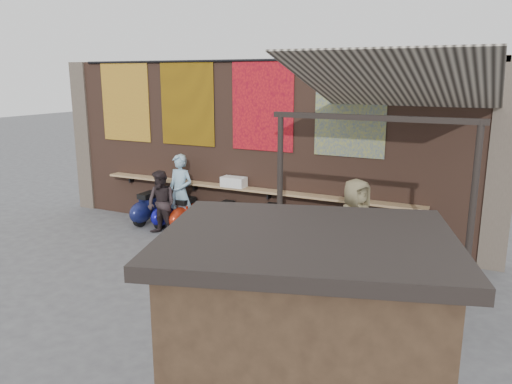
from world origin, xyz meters
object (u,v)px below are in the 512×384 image
shelf_box (234,182)px  scooter_stool_6 (267,225)px  scooter_stool_0 (146,209)px  scooter_stool_7 (293,232)px  market_stall (304,372)px  scooter_stool_1 (166,213)px  scooter_stool_9 (345,239)px  scooter_stool_4 (223,220)px  diner_left (180,192)px  scooter_stool_2 (185,214)px  scooter_stool_5 (245,224)px  shopper_navy (409,266)px  scooter_stool_8 (317,233)px  shopper_grey (345,268)px  diner_right (161,203)px  scooter_stool_3 (202,219)px  shopper_tan (355,227)px

shelf_box → scooter_stool_6: size_ratio=0.64×
scooter_stool_0 → scooter_stool_7: size_ratio=1.11×
market_stall → scooter_stool_0: bearing=120.1°
shelf_box → scooter_stool_1: shelf_box is taller
market_stall → scooter_stool_6: bearing=100.3°
shelf_box → scooter_stool_9: size_ratio=0.74×
scooter_stool_4 → scooter_stool_9: size_ratio=1.08×
scooter_stool_9 → diner_left: size_ratio=0.42×
scooter_stool_2 → scooter_stool_5: size_ratio=1.09×
scooter_stool_9 → shopper_navy: bearing=-50.8°
scooter_stool_1 → market_stall: market_stall is taller
scooter_stool_8 → shopper_navy: 3.00m
scooter_stool_6 → scooter_stool_8: (1.18, -0.03, -0.01)m
scooter_stool_4 → shopper_navy: 4.94m
scooter_stool_6 → market_stall: 6.80m
scooter_stool_4 → shopper_grey: (3.63, -2.48, 0.36)m
shelf_box → scooter_stool_6: bearing=-16.1°
scooter_stool_7 → shopper_navy: bearing=-35.8°
scooter_stool_0 → diner_right: size_ratio=0.54×
scooter_stool_4 → scooter_stool_7: (1.74, 0.02, -0.04)m
scooter_stool_0 → shopper_navy: size_ratio=0.55×
scooter_stool_5 → scooter_stool_7: 1.20m
scooter_stool_4 → shopper_navy: size_ratio=0.55×
scooter_stool_2 → shopper_navy: bearing=-19.7°
diner_right → shopper_grey: bearing=-12.5°
scooter_stool_5 → shopper_navy: 4.50m
scooter_stool_3 → scooter_stool_8: bearing=-0.0°
scooter_stool_3 → scooter_stool_2: bearing=178.6°
diner_left → shelf_box: bearing=15.8°
scooter_stool_6 → market_stall: market_stall is taller
scooter_stool_9 → shopper_navy: size_ratio=0.51×
diner_left → scooter_stool_9: bearing=2.2°
scooter_stool_2 → market_stall: market_stall is taller
scooter_stool_1 → market_stall: size_ratio=0.32×
shelf_box → scooter_stool_5: (0.43, -0.25, -0.89)m
scooter_stool_3 → market_stall: size_ratio=0.32×
scooter_stool_2 → scooter_stool_4: bearing=-1.5°
scooter_stool_1 → scooter_stool_4: scooter_stool_4 is taller
shopper_grey → shopper_tan: bearing=-38.2°
scooter_stool_2 → scooter_stool_5: bearing=1.8°
scooter_stool_1 → scooter_stool_9: (4.56, -0.03, 0.02)m
shelf_box → scooter_stool_8: (2.19, -0.32, -0.83)m
diner_right → scooter_stool_5: bearing=27.9°
diner_right → market_stall: market_stall is taller
scooter_stool_2 → shopper_tan: 4.51m
scooter_stool_3 → scooter_stool_7: scooter_stool_7 is taller
scooter_stool_9 → market_stall: size_ratio=0.34×
shopper_tan → shelf_box: bearing=100.4°
shelf_box → scooter_stool_1: 2.00m
scooter_stool_5 → market_stall: bearing=-58.1°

